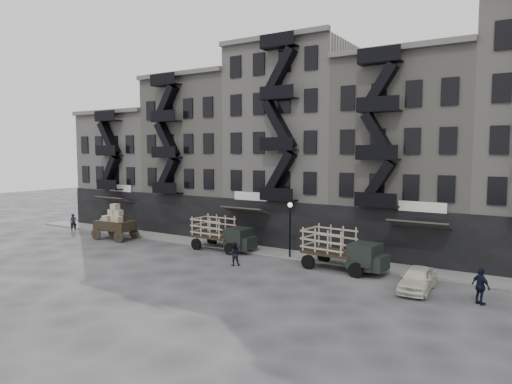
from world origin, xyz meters
The scene contains 15 objects.
ground centered at (0.00, 0.00, 0.00)m, with size 140.00×140.00×0.00m, color #38383A.
sidewalk centered at (0.00, 3.75, 0.07)m, with size 55.00×2.50×0.15m, color slate.
building_west centered at (-20.00, 9.83, 6.00)m, with size 10.00×11.35×13.20m.
building_midwest centered at (-10.00, 9.83, 7.50)m, with size 10.00×11.35×16.20m.
building_center centered at (0.00, 9.82, 8.50)m, with size 10.00×11.35×18.20m.
building_mideast centered at (10.00, 9.83, 7.50)m, with size 10.00×11.35×16.20m.
lamp_post centered at (3.00, 2.60, 2.78)m, with size 0.36×0.36×4.28m.
horse centered at (-18.50, 2.27, 0.76)m, with size 0.82×1.81×1.53m, color silver.
wagon centered at (-14.33, 0.83, 1.86)m, with size 4.00×2.38×3.25m.
stake_truck_west centered at (-3.10, 2.33, 1.57)m, with size 5.53×2.39×2.75m.
stake_truck_east centered at (7.57, 1.50, 1.64)m, with size 5.92×2.88×2.87m.
car_east centered at (13.00, -0.50, 0.71)m, with size 1.67×4.14×1.41m, color silver.
pedestrian_west centered at (-21.30, 1.59, 0.89)m, with size 0.65×0.42×1.77m, color black.
pedestrian_mid centered at (0.61, -1.28, 0.84)m, with size 0.81×0.63×1.67m, color black.
policeman centered at (16.38, -1.20, 0.99)m, with size 1.16×0.48×1.97m, color black.
Camera 1 is at (18.80, -27.41, 8.09)m, focal length 32.00 mm.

